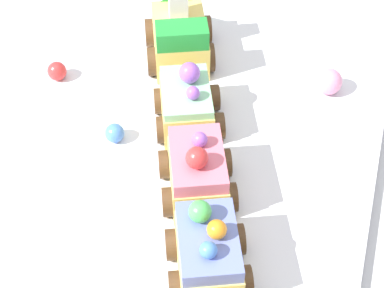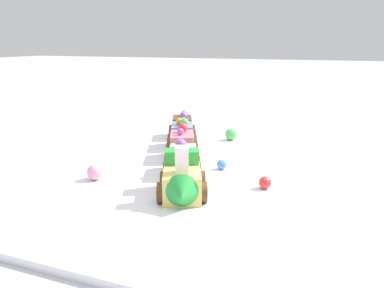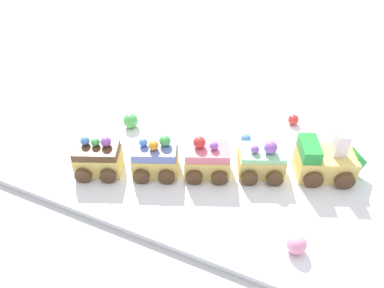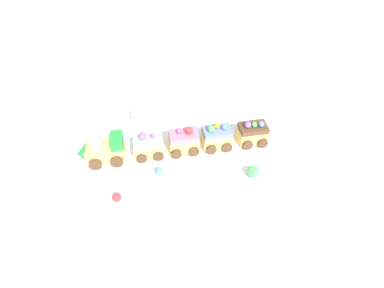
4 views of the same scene
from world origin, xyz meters
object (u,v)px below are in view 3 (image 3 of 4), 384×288
cake_car_mint (261,162)px  gumball_blue (246,139)px  gumball_green (131,120)px  gumball_red (293,120)px  cake_car_strawberry (207,160)px  gumball_pink (297,244)px  cake_car_blueberry (155,159)px  cake_car_chocolate (98,158)px  cake_train_locomotive (330,162)px

cake_car_mint → gumball_blue: bearing=103.1°
cake_car_mint → gumball_green: (-0.27, 0.02, -0.01)m
gumball_blue → gumball_red: size_ratio=0.94×
gumball_blue → cake_car_mint: bearing=-54.5°
gumball_blue → gumball_green: gumball_green is taller
cake_car_strawberry → gumball_blue: 0.11m
gumball_pink → cake_car_mint: bearing=124.2°
cake_car_blueberry → cake_car_chocolate: (-0.09, -0.04, -0.00)m
cake_train_locomotive → gumball_red: 0.15m
cake_train_locomotive → gumball_red: size_ratio=6.12×
cake_car_blueberry → gumball_green: cake_car_blueberry is taller
cake_car_strawberry → cake_car_blueberry: size_ratio=1.00×
cake_car_chocolate → gumball_red: cake_car_chocolate is taller
cake_car_mint → gumball_blue: (-0.05, 0.07, -0.01)m
gumball_green → cake_car_mint: bearing=-4.5°
cake_car_blueberry → gumball_red: 0.30m
cake_train_locomotive → cake_car_mint: size_ratio=1.45×
cake_car_blueberry → gumball_green: 0.14m
cake_car_chocolate → gumball_pink: cake_car_chocolate is taller
gumball_green → gumball_red: size_ratio=1.41×
cake_train_locomotive → cake_car_blueberry: (-0.28, -0.11, -0.00)m
cake_car_blueberry → gumball_green: size_ratio=3.01×
cake_car_blueberry → gumball_pink: (0.26, -0.06, -0.01)m
cake_car_chocolate → cake_train_locomotive: bearing=-0.0°
gumball_blue → gumball_pink: 0.24m
cake_car_mint → cake_car_strawberry: cake_car_strawberry is taller
cake_car_strawberry → cake_car_blueberry: bearing=180.0°
cake_train_locomotive → cake_car_mint: bearing=180.0°
gumball_red → gumball_green: bearing=-154.6°
gumball_pink → cake_car_chocolate: bearing=175.6°
cake_train_locomotive → gumball_green: 0.38m
cake_car_mint → gumball_green: bearing=153.1°
cake_train_locomotive → gumball_pink: size_ratio=4.50×
cake_car_mint → gumball_pink: 0.16m
cake_car_strawberry → cake_car_chocolate: (-0.17, -0.07, -0.00)m
cake_car_blueberry → gumball_red: bearing=28.0°
cake_train_locomotive → gumball_green: cake_train_locomotive is taller
cake_car_strawberry → gumball_red: cake_car_strawberry is taller
cake_car_chocolate → gumball_pink: size_ratio=3.11×
gumball_blue → cake_car_blueberry: bearing=-132.2°
cake_car_mint → gumball_green: cake_car_mint is taller
cake_train_locomotive → gumball_green: size_ratio=4.35×
cake_car_mint → gumball_red: bearing=59.5°
gumball_green → gumball_pink: bearing=-23.1°
gumball_blue → gumball_pink: size_ratio=0.69×
gumball_red → cake_car_blueberry: bearing=-129.6°
cake_car_blueberry → gumball_blue: size_ratio=4.49×
cake_train_locomotive → gumball_blue: (-0.15, 0.02, -0.02)m
cake_train_locomotive → gumball_red: bearing=103.6°
gumball_blue → gumball_green: size_ratio=0.67×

